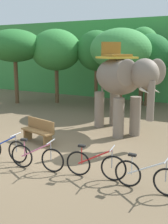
{
  "coord_description": "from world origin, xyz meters",
  "views": [
    {
      "loc": [
        5.85,
        -7.62,
        3.42
      ],
      "look_at": [
        1.12,
        1.0,
        1.3
      ],
      "focal_mm": 45.87,
      "sensor_mm": 36.0,
      "label": 1
    }
  ],
  "objects_px": {
    "tree_far_right": "(56,50)",
    "bike_red": "(95,165)",
    "bike_pink": "(37,157)",
    "tree_center": "(121,50)",
    "elephant": "(121,81)",
    "tree_far_left": "(15,46)",
    "bike_white": "(147,176)",
    "bike_blue": "(5,149)",
    "wooden_bench": "(39,130)",
    "tree_right": "(96,51)",
    "tree_center_left": "(148,55)",
    "tree_left": "(143,48)"
  },
  "relations": [
    {
      "from": "tree_center",
      "to": "bike_white",
      "type": "distance_m",
      "value": 10.3
    },
    {
      "from": "bike_pink",
      "to": "bike_red",
      "type": "relative_size",
      "value": 1.0
    },
    {
      "from": "tree_center_left",
      "to": "elephant",
      "type": "distance_m",
      "value": 6.65
    },
    {
      "from": "tree_far_right",
      "to": "bike_pink",
      "type": "bearing_deg",
      "value": -59.0
    },
    {
      "from": "tree_far_right",
      "to": "wooden_bench",
      "type": "distance_m",
      "value": 8.99
    },
    {
      "from": "tree_far_right",
      "to": "bike_red",
      "type": "distance_m",
      "value": 12.18
    },
    {
      "from": "bike_red",
      "to": "bike_pink",
      "type": "bearing_deg",
      "value": -169.43
    },
    {
      "from": "tree_center",
      "to": "bike_pink",
      "type": "xyz_separation_m",
      "value": [
        1.1,
        -9.12,
        -3.07
      ]
    },
    {
      "from": "tree_far_right",
      "to": "bike_pink",
      "type": "relative_size",
      "value": 2.81
    },
    {
      "from": "tree_far_right",
      "to": "tree_far_left",
      "type": "bearing_deg",
      "value": -146.7
    },
    {
      "from": "tree_right",
      "to": "bike_white",
      "type": "distance_m",
      "value": 12.39
    },
    {
      "from": "bike_blue",
      "to": "bike_pink",
      "type": "relative_size",
      "value": 1.01
    },
    {
      "from": "bike_blue",
      "to": "tree_center_left",
      "type": "bearing_deg",
      "value": 84.0
    },
    {
      "from": "bike_pink",
      "to": "wooden_bench",
      "type": "bearing_deg",
      "value": 126.43
    },
    {
      "from": "tree_center",
      "to": "tree_far_left",
      "type": "bearing_deg",
      "value": -170.91
    },
    {
      "from": "tree_far_left",
      "to": "tree_far_right",
      "type": "distance_m",
      "value": 2.65
    },
    {
      "from": "tree_right",
      "to": "bike_blue",
      "type": "relative_size",
      "value": 2.73
    },
    {
      "from": "tree_far_left",
      "to": "tree_center",
      "type": "height_order",
      "value": "tree_far_left"
    },
    {
      "from": "bike_red",
      "to": "tree_far_right",
      "type": "bearing_deg",
      "value": 129.1
    },
    {
      "from": "tree_center_left",
      "to": "bike_white",
      "type": "xyz_separation_m",
      "value": [
        3.35,
        -11.07,
        -2.77
      ]
    },
    {
      "from": "bike_pink",
      "to": "wooden_bench",
      "type": "height_order",
      "value": "bike_pink"
    },
    {
      "from": "tree_center_left",
      "to": "tree_center",
      "type": "bearing_deg",
      "value": -112.86
    },
    {
      "from": "wooden_bench",
      "to": "elephant",
      "type": "bearing_deg",
      "value": 51.32
    },
    {
      "from": "tree_right",
      "to": "wooden_bench",
      "type": "relative_size",
      "value": 3.01
    },
    {
      "from": "tree_right",
      "to": "bike_blue",
      "type": "distance_m",
      "value": 10.91
    },
    {
      "from": "tree_left",
      "to": "wooden_bench",
      "type": "height_order",
      "value": "tree_left"
    },
    {
      "from": "tree_far_right",
      "to": "bike_red",
      "type": "relative_size",
      "value": 2.81
    },
    {
      "from": "bike_white",
      "to": "tree_far_left",
      "type": "bearing_deg",
      "value": 144.97
    },
    {
      "from": "tree_far_left",
      "to": "tree_far_right",
      "type": "height_order",
      "value": "tree_far_right"
    },
    {
      "from": "bike_red",
      "to": "bike_white",
      "type": "distance_m",
      "value": 1.44
    },
    {
      "from": "bike_blue",
      "to": "bike_white",
      "type": "distance_m",
      "value": 4.53
    },
    {
      "from": "bike_blue",
      "to": "wooden_bench",
      "type": "xyz_separation_m",
      "value": [
        -0.18,
        1.97,
        0.09
      ]
    },
    {
      "from": "tree_far_right",
      "to": "tree_right",
      "type": "bearing_deg",
      "value": 21.0
    },
    {
      "from": "tree_center",
      "to": "elephant",
      "type": "xyz_separation_m",
      "value": [
        1.76,
        -4.31,
        -1.26
      ]
    },
    {
      "from": "bike_white",
      "to": "tree_far_right",
      "type": "bearing_deg",
      "value": 133.95
    },
    {
      "from": "tree_far_left",
      "to": "bike_white",
      "type": "height_order",
      "value": "tree_far_left"
    },
    {
      "from": "tree_center_left",
      "to": "elephant",
      "type": "height_order",
      "value": "tree_center_left"
    },
    {
      "from": "tree_far_left",
      "to": "tree_far_right",
      "type": "xyz_separation_m",
      "value": [
        2.2,
        1.45,
        -0.27
      ]
    },
    {
      "from": "bike_blue",
      "to": "wooden_bench",
      "type": "relative_size",
      "value": 1.1
    },
    {
      "from": "bike_pink",
      "to": "bike_red",
      "type": "distance_m",
      "value": 1.77
    },
    {
      "from": "tree_center_left",
      "to": "bike_red",
      "type": "relative_size",
      "value": 2.62
    },
    {
      "from": "tree_far_right",
      "to": "tree_left",
      "type": "height_order",
      "value": "tree_left"
    },
    {
      "from": "tree_far_left",
      "to": "bike_red",
      "type": "relative_size",
      "value": 2.8
    },
    {
      "from": "tree_center_left",
      "to": "bike_pink",
      "type": "bearing_deg",
      "value": -89.16
    },
    {
      "from": "tree_far_left",
      "to": "bike_blue",
      "type": "xyz_separation_m",
      "value": [
        6.54,
        -7.93,
        -3.32
      ]
    },
    {
      "from": "elephant",
      "to": "tree_center",
      "type": "bearing_deg",
      "value": 112.25
    },
    {
      "from": "tree_far_left",
      "to": "tree_far_right",
      "type": "relative_size",
      "value": 1.0
    },
    {
      "from": "tree_far_left",
      "to": "wooden_bench",
      "type": "relative_size",
      "value": 3.05
    },
    {
      "from": "tree_center",
      "to": "bike_pink",
      "type": "bearing_deg",
      "value": -83.1
    },
    {
      "from": "tree_far_right",
      "to": "bike_red",
      "type": "bearing_deg",
      "value": -50.9
    }
  ]
}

